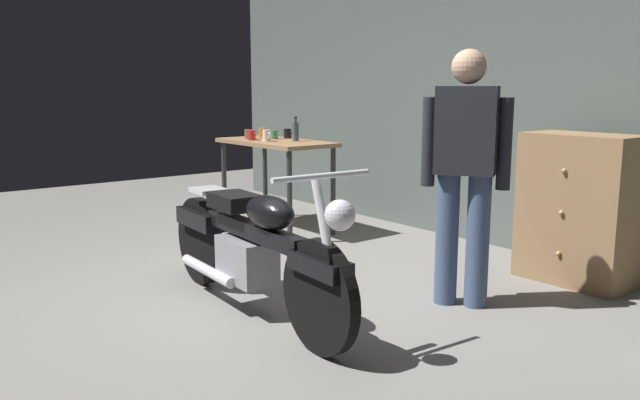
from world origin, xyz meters
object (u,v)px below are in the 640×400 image
mug_brown_stoneware (249,134)px  mug_black_matte (288,134)px  mug_white_ceramic (267,135)px  mug_red_diner (252,135)px  bottle (296,131)px  mug_green_speckled (274,135)px  motorcycle (251,245)px  mug_orange_travel (263,133)px  wooden_dresser (578,209)px  person_standing (465,167)px

mug_brown_stoneware → mug_black_matte: (0.20, 0.35, 0.00)m
mug_white_ceramic → mug_red_diner: bearing=-166.6°
mug_white_ceramic → bottle: (0.16, 0.23, 0.04)m
mug_green_speckled → motorcycle: bearing=-37.9°
motorcycle → mug_red_diner: bearing=151.0°
mug_green_speckled → mug_orange_travel: mug_orange_travel is taller
mug_green_speckled → bottle: bearing=1.7°
motorcycle → bottle: bottle is taller
motorcycle → mug_orange_travel: (-2.26, 1.61, 0.50)m
motorcycle → mug_brown_stoneware: bearing=151.6°
mug_green_speckled → mug_orange_travel: bearing=-159.2°
mug_brown_stoneware → mug_orange_travel: 0.15m
wooden_dresser → mug_green_speckled: 3.13m
wooden_dresser → bottle: bearing=-167.6°
mug_white_ceramic → wooden_dresser: bearing=16.1°
mug_red_diner → mug_brown_stoneware: size_ratio=0.86×
mug_green_speckled → mug_white_ceramic: (0.19, -0.22, 0.01)m
mug_brown_stoneware → bottle: bottle is taller
wooden_dresser → mug_orange_travel: (-3.18, -0.65, 0.40)m
mug_red_diner → mug_brown_stoneware: 0.18m
motorcycle → mug_black_matte: bearing=143.4°
mug_brown_stoneware → mug_green_speckled: 0.26m
mug_black_matte → bottle: bearing=-22.9°
mug_orange_travel → mug_red_diner: bearing=-59.4°
wooden_dresser → mug_white_ceramic: bearing=-163.9°
mug_green_speckled → bottle: (0.35, 0.01, 0.05)m
person_standing → mug_brown_stoneware: (-3.01, 0.27, 0.02)m
mug_green_speckled → mug_black_matte: size_ratio=0.94×
mug_brown_stoneware → motorcycle: bearing=-32.4°
mug_orange_travel → mug_white_ceramic: (0.32, -0.17, 0.00)m
motorcycle → mug_brown_stoneware: same height
motorcycle → mug_red_diner: same height
mug_red_diner → mug_orange_travel: bearing=120.6°
person_standing → mug_red_diner: bearing=-35.5°
mug_red_diner → mug_white_ceramic: bearing=13.4°
mug_white_ceramic → mug_black_matte: bearing=113.5°
motorcycle → mug_white_ceramic: mug_white_ceramic is taller
motorcycle → person_standing: bearing=63.0°
mug_brown_stoneware → bottle: (0.52, 0.21, 0.05)m
wooden_dresser → mug_red_diner: wooden_dresser is taller
mug_white_ceramic → person_standing: bearing=-5.3°
motorcycle → wooden_dresser: 2.44m
mug_green_speckled → mug_white_ceramic: mug_white_ceramic is taller
mug_red_diner → wooden_dresser: bearing=15.9°
mug_red_diner → mug_green_speckled: (0.00, 0.27, -0.00)m
motorcycle → person_standing: person_standing is taller
person_standing → mug_red_diner: 2.86m
mug_green_speckled → mug_orange_travel: size_ratio=0.87×
mug_brown_stoneware → mug_black_matte: mug_black_matte is taller
mug_black_matte → wooden_dresser: bearing=8.5°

